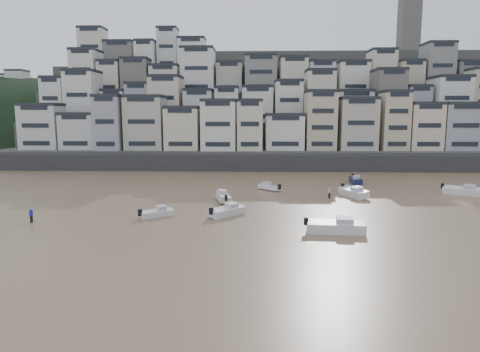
{
  "coord_description": "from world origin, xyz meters",
  "views": [
    {
      "loc": [
        4.3,
        -27.24,
        12.48
      ],
      "look_at": [
        2.48,
        30.0,
        4.0
      ],
      "focal_mm": 32.0,
      "sensor_mm": 36.0,
      "label": 1
    }
  ],
  "objects_px": {
    "person_pink": "(329,192)",
    "person_blue": "(31,215)",
    "boat_a": "(336,225)",
    "boat_c": "(227,210)",
    "boat_g": "(463,190)",
    "boat_h": "(270,186)",
    "boat_j": "(157,212)",
    "boat_i": "(355,179)",
    "boat_f": "(223,196)",
    "boat_e": "(353,191)"
  },
  "relations": [
    {
      "from": "person_blue",
      "to": "boat_a",
      "type": "bearing_deg",
      "value": -5.33
    },
    {
      "from": "boat_g",
      "to": "boat_j",
      "type": "distance_m",
      "value": 46.43
    },
    {
      "from": "person_blue",
      "to": "person_pink",
      "type": "xyz_separation_m",
      "value": [
        36.67,
        15.25,
        0.0
      ]
    },
    {
      "from": "boat_g",
      "to": "boat_j",
      "type": "height_order",
      "value": "boat_g"
    },
    {
      "from": "boat_i",
      "to": "boat_j",
      "type": "distance_m",
      "value": 39.67
    },
    {
      "from": "boat_f",
      "to": "boat_i",
      "type": "bearing_deg",
      "value": -66.81
    },
    {
      "from": "boat_a",
      "to": "boat_i",
      "type": "distance_m",
      "value": 33.76
    },
    {
      "from": "boat_h",
      "to": "boat_f",
      "type": "distance_m",
      "value": 11.38
    },
    {
      "from": "boat_f",
      "to": "person_blue",
      "type": "xyz_separation_m",
      "value": [
        -21.17,
        -12.75,
        0.14
      ]
    },
    {
      "from": "boat_f",
      "to": "boat_i",
      "type": "xyz_separation_m",
      "value": [
        22.56,
        16.43,
        -0.0
      ]
    },
    {
      "from": "boat_c",
      "to": "boat_h",
      "type": "distance_m",
      "value": 18.64
    },
    {
      "from": "boat_a",
      "to": "person_pink",
      "type": "xyz_separation_m",
      "value": [
        2.54,
        18.44,
        -0.03
      ]
    },
    {
      "from": "boat_i",
      "to": "person_blue",
      "type": "bearing_deg",
      "value": -54.0
    },
    {
      "from": "boat_c",
      "to": "boat_g",
      "type": "distance_m",
      "value": 38.15
    },
    {
      "from": "boat_a",
      "to": "boat_h",
      "type": "distance_m",
      "value": 25.67
    },
    {
      "from": "boat_j",
      "to": "boat_i",
      "type": "bearing_deg",
      "value": 4.93
    },
    {
      "from": "boat_h",
      "to": "boat_j",
      "type": "height_order",
      "value": "boat_h"
    },
    {
      "from": "boat_i",
      "to": "boat_e",
      "type": "bearing_deg",
      "value": -12.21
    },
    {
      "from": "boat_c",
      "to": "boat_a",
      "type": "bearing_deg",
      "value": -77.31
    },
    {
      "from": "boat_e",
      "to": "person_pink",
      "type": "xyz_separation_m",
      "value": [
        -3.81,
        -1.38,
        0.02
      ]
    },
    {
      "from": "boat_h",
      "to": "boat_g",
      "type": "bearing_deg",
      "value": -140.57
    },
    {
      "from": "boat_j",
      "to": "boat_g",
      "type": "bearing_deg",
      "value": -16.77
    },
    {
      "from": "person_blue",
      "to": "boat_j",
      "type": "bearing_deg",
      "value": 13.03
    },
    {
      "from": "boat_c",
      "to": "boat_i",
      "type": "xyz_separation_m",
      "value": [
        21.45,
        25.12,
        -0.01
      ]
    },
    {
      "from": "boat_a",
      "to": "boat_i",
      "type": "bearing_deg",
      "value": 77.93
    },
    {
      "from": "boat_i",
      "to": "person_pink",
      "type": "xyz_separation_m",
      "value": [
        -7.06,
        -13.93,
        0.14
      ]
    },
    {
      "from": "boat_h",
      "to": "boat_e",
      "type": "bearing_deg",
      "value": -156.77
    },
    {
      "from": "boat_e",
      "to": "boat_h",
      "type": "height_order",
      "value": "boat_e"
    },
    {
      "from": "boat_c",
      "to": "boat_f",
      "type": "bearing_deg",
      "value": 51.41
    },
    {
      "from": "boat_i",
      "to": "boat_j",
      "type": "relative_size",
      "value": 1.2
    },
    {
      "from": "boat_c",
      "to": "boat_h",
      "type": "height_order",
      "value": "boat_c"
    },
    {
      "from": "boat_a",
      "to": "boat_g",
      "type": "relative_size",
      "value": 1.07
    },
    {
      "from": "boat_j",
      "to": "boat_e",
      "type": "bearing_deg",
      "value": -9.3
    },
    {
      "from": "boat_c",
      "to": "boat_f",
      "type": "distance_m",
      "value": 8.75
    },
    {
      "from": "boat_c",
      "to": "person_blue",
      "type": "distance_m",
      "value": 22.65
    },
    {
      "from": "boat_c",
      "to": "boat_i",
      "type": "relative_size",
      "value": 1.02
    },
    {
      "from": "person_pink",
      "to": "boat_c",
      "type": "bearing_deg",
      "value": -142.15
    },
    {
      "from": "boat_f",
      "to": "boat_j",
      "type": "xyz_separation_m",
      "value": [
        -7.41,
        -9.56,
        -0.13
      ]
    },
    {
      "from": "boat_e",
      "to": "boat_i",
      "type": "relative_size",
      "value": 1.16
    },
    {
      "from": "person_pink",
      "to": "person_blue",
      "type": "bearing_deg",
      "value": -157.42
    },
    {
      "from": "boat_c",
      "to": "boat_h",
      "type": "relative_size",
      "value": 1.2
    },
    {
      "from": "boat_i",
      "to": "person_blue",
      "type": "distance_m",
      "value": 52.57
    },
    {
      "from": "boat_g",
      "to": "boat_i",
      "type": "distance_m",
      "value": 17.52
    },
    {
      "from": "person_pink",
      "to": "boat_e",
      "type": "bearing_deg",
      "value": 19.85
    },
    {
      "from": "boat_c",
      "to": "person_pink",
      "type": "xyz_separation_m",
      "value": [
        14.39,
        11.19,
        0.13
      ]
    },
    {
      "from": "boat_e",
      "to": "boat_h",
      "type": "distance_m",
      "value": 13.4
    },
    {
      "from": "boat_h",
      "to": "person_blue",
      "type": "distance_m",
      "value": 35.56
    },
    {
      "from": "boat_h",
      "to": "boat_g",
      "type": "distance_m",
      "value": 29.67
    },
    {
      "from": "boat_j",
      "to": "boat_c",
      "type": "bearing_deg",
      "value": -30.11
    },
    {
      "from": "boat_g",
      "to": "person_blue",
      "type": "bearing_deg",
      "value": -130.19
    }
  ]
}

